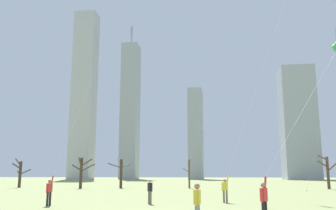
{
  "coord_description": "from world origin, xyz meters",
  "views": [
    {
      "loc": [
        3.23,
        -17.26,
        1.97
      ],
      "look_at": [
        0.0,
        6.0,
        6.46
      ],
      "focal_mm": 38.7,
      "sensor_mm": 36.0,
      "label": 1
    }
  ],
  "objects": [
    {
      "name": "kite_flyer_midfield_right_green",
      "position": [
        5.61,
        -0.81,
        1.82
      ],
      "size": [
        5.36,
        4.14,
        9.21
      ],
      "color": "black",
      "rests_on": "ground"
    },
    {
      "name": "kite_flyer_midfield_center_purple",
      "position": [
        4.82,
        7.78,
        4.38
      ],
      "size": [
        5.54,
        5.88,
        15.87
      ],
      "color": "#726656",
      "rests_on": "ground"
    },
    {
      "name": "kite_flyer_foreground_right_blue",
      "position": [
        -6.52,
        5.86,
        4.62
      ],
      "size": [
        5.28,
        5.69,
        20.53
      ],
      "color": "black",
      "rests_on": "ground"
    },
    {
      "name": "bystander_watching_nearby",
      "position": [
        2.39,
        -3.15,
        0.9
      ],
      "size": [
        0.26,
        0.5,
        1.62
      ],
      "color": "gray",
      "rests_on": "ground"
    },
    {
      "name": "bystander_far_off_by_trees",
      "position": [
        -1.39,
        7.17,
        0.9
      ],
      "size": [
        0.37,
        0.41,
        1.62
      ],
      "color": "#726656",
      "rests_on": "ground"
    },
    {
      "name": "bare_tree_center",
      "position": [
        -15.93,
        32.23,
        2.4
      ],
      "size": [
        3.21,
        2.08,
        4.26
      ],
      "color": "#423326",
      "rests_on": "ground"
    },
    {
      "name": "bare_tree_right_of_center",
      "position": [
        17.53,
        34.0,
        2.42
      ],
      "size": [
        2.56,
        2.58,
        4.51
      ],
      "color": "#4C3828",
      "rests_on": "ground"
    },
    {
      "name": "bare_tree_rightmost",
      "position": [
        -10.76,
        34.21,
        2.27
      ],
      "size": [
        2.93,
        2.08,
        4.19
      ],
      "color": "#423326",
      "rests_on": "ground"
    },
    {
      "name": "bare_tree_far_right_edge",
      "position": [
        -0.95,
        34.5,
        2.17
      ],
      "size": [
        0.97,
        2.56,
        4.13
      ],
      "color": "brown",
      "rests_on": "ground"
    },
    {
      "name": "bare_tree_leftmost",
      "position": [
        -26.18,
        33.99,
        2.11
      ],
      "size": [
        2.1,
        2.02,
        4.27
      ],
      "color": "#423326",
      "rests_on": "ground"
    },
    {
      "name": "skyline_wide_slab",
      "position": [
        32.38,
        133.21,
        21.85
      ],
      "size": [
        7.0,
        11.57,
        43.71
      ],
      "color": "#B2B2B7",
      "rests_on": "ground"
    },
    {
      "name": "skyline_mid_tower_left",
      "position": [
        -5.14,
        120.08,
        16.87
      ],
      "size": [
        5.29,
        11.99,
        33.74
      ],
      "color": "#9EA3AD",
      "rests_on": "ground"
    },
    {
      "name": "skyline_squat_block",
      "position": [
        -49.14,
        117.08,
        33.58
      ],
      "size": [
        8.51,
        7.12,
        67.16
      ],
      "color": "#B2B2B7",
      "rests_on": "ground"
    },
    {
      "name": "skyline_tall_tower",
      "position": [
        -31.58,
        122.49,
        27.32
      ],
      "size": [
        6.48,
        8.03,
        63.05
      ],
      "color": "#9EA3AD",
      "rests_on": "ground"
    },
    {
      "name": "skyline_slender_spire",
      "position": [
        31.57,
        115.34,
        19.9
      ],
      "size": [
        11.48,
        11.56,
        39.79
      ],
      "color": "#9EA3AD",
      "rests_on": "ground"
    }
  ]
}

